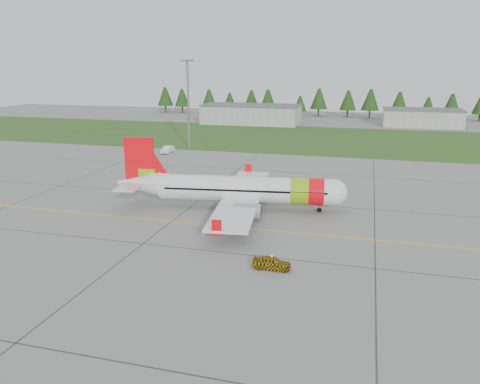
% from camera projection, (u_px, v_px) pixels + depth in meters
% --- Properties ---
extents(ground, '(320.00, 320.00, 0.00)m').
position_uv_depth(ground, '(275.00, 258.00, 48.33)').
color(ground, gray).
rests_on(ground, ground).
extents(aircraft, '(31.95, 29.69, 9.70)m').
position_uv_depth(aircraft, '(240.00, 189.00, 64.08)').
color(aircraft, silver).
rests_on(aircraft, ground).
extents(follow_me_car, '(1.31, 1.54, 3.77)m').
position_uv_depth(follow_me_car, '(272.00, 251.00, 45.27)').
color(follow_me_car, gold).
rests_on(follow_me_car, ground).
extents(service_van, '(1.69, 1.60, 4.82)m').
position_uv_depth(service_van, '(167.00, 142.00, 105.18)').
color(service_van, silver).
rests_on(service_van, ground).
extents(grass_strip, '(320.00, 50.00, 0.03)m').
position_uv_depth(grass_strip, '(335.00, 140.00, 124.62)').
color(grass_strip, '#30561E').
rests_on(grass_strip, ground).
extents(taxi_guideline, '(120.00, 0.25, 0.02)m').
position_uv_depth(taxi_guideline, '(288.00, 232.00, 55.77)').
color(taxi_guideline, gold).
rests_on(taxi_guideline, ground).
extents(hangar_west, '(32.00, 14.00, 6.00)m').
position_uv_depth(hangar_west, '(251.00, 115.00, 157.53)').
color(hangar_west, '#A8A8A3').
rests_on(hangar_west, ground).
extents(hangar_east, '(24.00, 12.00, 5.20)m').
position_uv_depth(hangar_east, '(422.00, 118.00, 151.06)').
color(hangar_east, '#A8A8A3').
rests_on(hangar_east, ground).
extents(floodlight_mast, '(0.50, 0.50, 20.00)m').
position_uv_depth(floodlight_mast, '(188.00, 106.00, 107.81)').
color(floodlight_mast, slate).
rests_on(floodlight_mast, ground).
extents(treeline, '(160.00, 8.00, 10.00)m').
position_uv_depth(treeline, '(347.00, 104.00, 175.41)').
color(treeline, '#1C3F14').
rests_on(treeline, ground).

